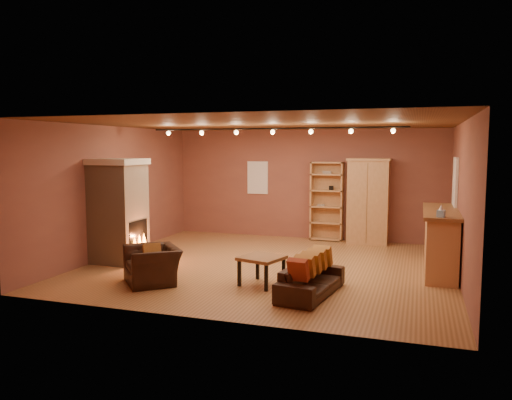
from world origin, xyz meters
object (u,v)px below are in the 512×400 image
(fireplace, at_px, (119,211))
(bookcase, at_px, (327,200))
(loveseat, at_px, (311,274))
(armchair, at_px, (152,259))
(armoire, at_px, (368,201))
(coffee_table, at_px, (262,261))
(bar_counter, at_px, (440,240))

(fireplace, height_order, bookcase, fireplace)
(fireplace, bearing_deg, loveseat, -14.22)
(armchair, bearing_deg, armoire, 104.72)
(loveseat, distance_m, coffee_table, 0.97)
(armoire, bearing_deg, fireplace, -142.38)
(loveseat, bearing_deg, bar_counter, -33.23)
(armoire, xyz_separation_m, bar_counter, (1.59, -2.40, -0.45))
(fireplace, xyz_separation_m, bookcase, (3.62, 3.74, -0.05))
(coffee_table, bearing_deg, bookcase, 86.16)
(armoire, bearing_deg, bookcase, 171.29)
(bookcase, bearing_deg, armchair, -113.22)
(bookcase, distance_m, armchair, 5.46)
(fireplace, xyz_separation_m, loveseat, (4.24, -1.07, -0.72))
(fireplace, distance_m, loveseat, 4.43)
(armoire, distance_m, bar_counter, 2.91)
(armoire, height_order, coffee_table, armoire)
(armchair, height_order, coffee_table, armchair)
(fireplace, distance_m, armoire, 5.87)
(bookcase, distance_m, loveseat, 4.90)
(fireplace, relative_size, bookcase, 1.07)
(bookcase, relative_size, bar_counter, 0.81)
(fireplace, height_order, armchair, fireplace)
(loveseat, distance_m, armchair, 2.76)
(bookcase, bearing_deg, bar_counter, -44.32)
(bookcase, bearing_deg, fireplace, -134.03)
(bar_counter, relative_size, armchair, 2.15)
(loveseat, bearing_deg, armchair, 102.02)
(bar_counter, bearing_deg, armoire, 123.48)
(fireplace, height_order, coffee_table, fireplace)
(fireplace, xyz_separation_m, coffee_table, (3.32, -0.77, -0.64))
(coffee_table, bearing_deg, fireplace, 166.87)
(loveseat, bearing_deg, bookcase, 15.69)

